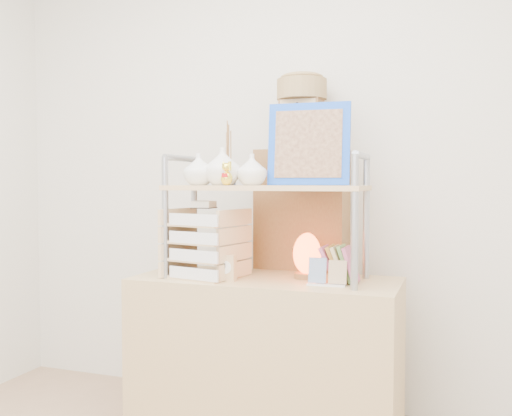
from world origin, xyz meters
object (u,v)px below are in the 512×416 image
at_px(cabinet, 302,282).
at_px(desk, 266,359).
at_px(salt_lamp, 307,255).
at_px(letter_tray, 204,247).

bearing_deg(cabinet, desk, -101.83).
bearing_deg(desk, salt_lamp, 19.16).
height_order(desk, letter_tray, letter_tray).
relative_size(cabinet, salt_lamp, 6.53).
relative_size(desk, cabinet, 0.89).
height_order(cabinet, salt_lamp, cabinet).
bearing_deg(salt_lamp, desk, -160.84).
distance_m(desk, salt_lamp, 0.52).
distance_m(desk, letter_tray, 0.59).
bearing_deg(letter_tray, salt_lamp, 16.29).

